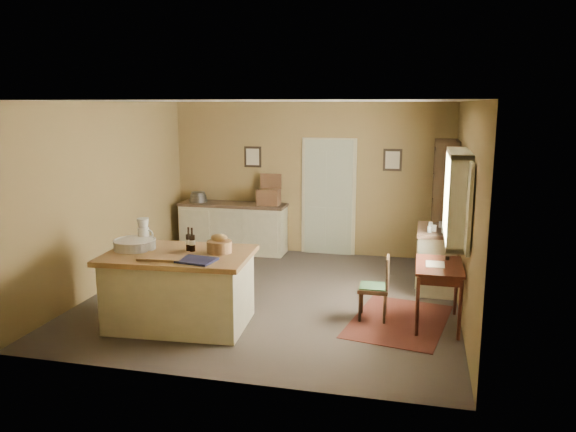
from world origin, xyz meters
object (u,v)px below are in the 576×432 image
writing_desk (439,272)px  work_island (179,287)px  sideboard (234,226)px  desk_chair (373,289)px  shelving_unit (447,207)px  right_cabinet (436,258)px

writing_desk → work_island: bearing=-166.9°
sideboard → writing_desk: bearing=-37.7°
desk_chair → shelving_unit: shelving_unit is taller
sideboard → right_cabinet: bearing=-20.2°
desk_chair → right_cabinet: right_cabinet is taller
work_island → right_cabinet: work_island is taller
writing_desk → sideboard: bearing=142.3°
writing_desk → desk_chair: bearing=178.6°
right_cabinet → shelving_unit: shelving_unit is taller
right_cabinet → work_island: bearing=-145.0°
sideboard → shelving_unit: size_ratio=0.92×
sideboard → writing_desk: 4.48m
desk_chair → sideboard: bearing=133.8°
work_island → sideboard: bearing=94.0°
desk_chair → right_cabinet: (0.78, 1.41, 0.06)m
shelving_unit → right_cabinet: bearing=-99.6°
writing_desk → shelving_unit: 2.38m
sideboard → shelving_unit: bearing=-6.1°
right_cabinet → shelving_unit: (0.16, 0.91, 0.60)m
sideboard → desk_chair: bearing=-44.6°
desk_chair → shelving_unit: size_ratio=0.38×
work_island → shelving_unit: size_ratio=0.86×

